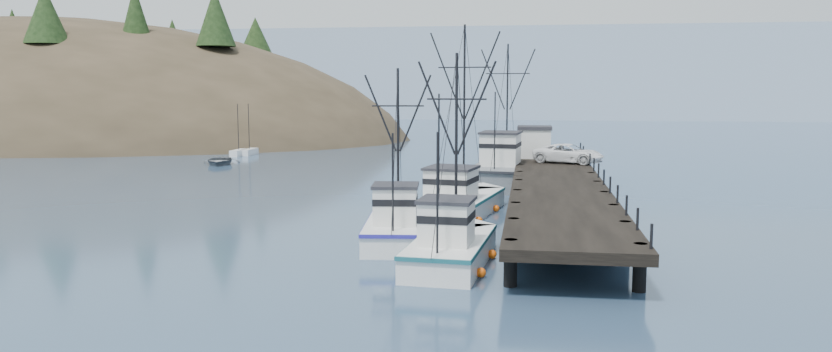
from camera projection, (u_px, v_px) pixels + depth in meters
The scene contains 13 objects.
ground at pixel (280, 255), 36.54m from camera, with size 400.00×400.00×0.00m, color navy.
pier at pixel (557, 185), 49.91m from camera, with size 6.00×44.00×2.00m.
headland at pixel (11, 162), 125.55m from camera, with size 134.80×78.00×51.00m.
distant_ridge at pixel (523, 117), 201.82m from camera, with size 360.00×40.00×26.00m, color #9EB2C6.
distant_ridge_far at pixel (356, 114), 224.10m from camera, with size 180.00×25.00×18.00m, color silver.
moored_sailboats at pixel (179, 148), 96.08m from camera, with size 23.41×18.57×6.35m.
trawler_near at pixel (452, 246), 34.85m from camera, with size 3.89×9.91×10.20m.
trawler_mid at pixel (397, 227), 39.64m from camera, with size 4.06×9.49×9.61m.
trawler_far at pixel (459, 202), 48.25m from camera, with size 5.89×12.61×12.64m.
work_vessel at pixel (504, 170), 62.98m from camera, with size 5.65×14.51×12.24m.
pier_shed at pixel (534, 142), 65.65m from camera, with size 3.00×3.20×2.80m.
pickup_truck at pixel (569, 154), 60.97m from camera, with size 2.64×5.72×1.59m, color white.
motorboat at pixel (220, 164), 79.12m from camera, with size 3.93×5.51×1.14m, color #565B60.
Camera 1 is at (12.11, -34.36, 8.30)m, focal length 32.00 mm.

